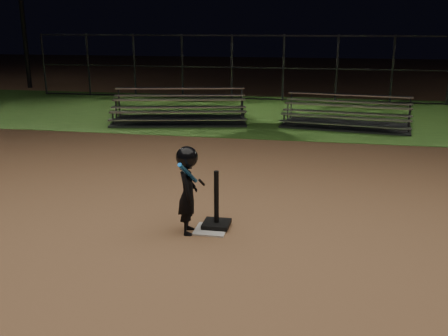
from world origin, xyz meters
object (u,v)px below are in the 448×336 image
at_px(home_plate, 211,230).
at_px(bleacher_right, 346,121).
at_px(bleacher_left, 180,116).
at_px(batting_tee, 216,216).
at_px(child_batter, 188,188).

relative_size(home_plate, bleacher_right, 0.12).
distance_m(bleacher_left, bleacher_right, 4.91).
bearing_deg(home_plate, batting_tee, 65.81).
bearing_deg(home_plate, bleacher_left, 108.82).
bearing_deg(child_batter, batting_tee, -66.83).
bearing_deg(child_batter, bleacher_left, 4.51).
xyz_separation_m(batting_tee, child_batter, (-0.35, -0.25, 0.49)).
bearing_deg(batting_tee, home_plate, -114.19).
distance_m(home_plate, bleacher_right, 8.45).
bearing_deg(bleacher_left, child_batter, -85.45).
xyz_separation_m(home_plate, batting_tee, (0.06, 0.13, 0.17)).
xyz_separation_m(home_plate, bleacher_right, (2.20, 8.16, 0.17)).
distance_m(child_batter, bleacher_right, 8.66).
xyz_separation_m(child_batter, bleacher_left, (-2.41, 8.07, -0.46)).
distance_m(batting_tee, child_batter, 0.65).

